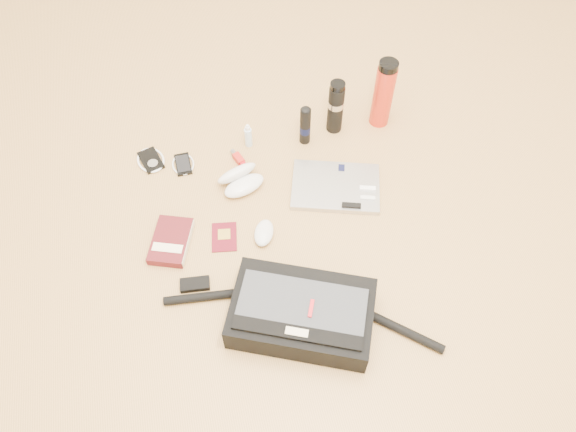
{
  "coord_description": "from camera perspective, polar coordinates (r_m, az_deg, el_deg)",
  "views": [
    {
      "loc": [
        -0.26,
        -1.0,
        1.63
      ],
      "look_at": [
        -0.01,
        0.06,
        0.06
      ],
      "focal_mm": 35.0,
      "sensor_mm": 36.0,
      "label": 1
    }
  ],
  "objects": [
    {
      "name": "sunglasses_case",
      "position": [
        2.04,
        -4.84,
        3.71
      ],
      "size": [
        0.19,
        0.18,
        0.09
      ],
      "rotation": [
        0.0,
        0.0,
        0.34
      ],
      "color": "silver",
      "rests_on": "ground"
    },
    {
      "name": "ipod",
      "position": [
        2.19,
        -13.76,
        5.52
      ],
      "size": [
        0.12,
        0.13,
        0.01
      ],
      "rotation": [
        0.0,
        0.0,
        0.28
      ],
      "color": "black",
      "rests_on": "ground"
    },
    {
      "name": "inhaler",
      "position": [
        2.13,
        -5.08,
        5.86
      ],
      "size": [
        0.05,
        0.09,
        0.02
      ],
      "rotation": [
        0.0,
        0.0,
        0.34
      ],
      "color": "#AE2019",
      "rests_on": "ground"
    },
    {
      "name": "laptop",
      "position": [
        2.05,
        4.89,
        2.97
      ],
      "size": [
        0.37,
        0.31,
        0.03
      ],
      "rotation": [
        0.0,
        0.0,
        -0.32
      ],
      "color": "#ACACAE",
      "rests_on": "ground"
    },
    {
      "name": "ground",
      "position": [
        1.93,
        0.59,
        -2.32
      ],
      "size": [
        4.0,
        4.0,
        0.0
      ],
      "primitive_type": "plane",
      "color": "#AE8248",
      "rests_on": "ground"
    },
    {
      "name": "mouse",
      "position": [
        1.92,
        -2.46,
        -1.72
      ],
      "size": [
        0.1,
        0.13,
        0.04
      ],
      "rotation": [
        0.0,
        0.0,
        -0.39
      ],
      "color": "silver",
      "rests_on": "ground"
    },
    {
      "name": "passport",
      "position": [
        1.94,
        -6.49,
        -2.12
      ],
      "size": [
        0.1,
        0.13,
        0.01
      ],
      "rotation": [
        0.0,
        0.0,
        -0.17
      ],
      "color": "#550A16",
      "rests_on": "ground"
    },
    {
      "name": "thermos_red",
      "position": [
        2.2,
        9.67,
        12.14
      ],
      "size": [
        0.1,
        0.1,
        0.29
      ],
      "rotation": [
        0.0,
        0.0,
        0.37
      ],
      "color": "red",
      "rests_on": "ground"
    },
    {
      "name": "book",
      "position": [
        1.94,
        -11.77,
        -2.53
      ],
      "size": [
        0.18,
        0.22,
        0.03
      ],
      "rotation": [
        0.0,
        0.0,
        -0.36
      ],
      "color": "#491014",
      "rests_on": "ground"
    },
    {
      "name": "messenger_bag",
      "position": [
        1.73,
        1.32,
        -9.84
      ],
      "size": [
        0.81,
        0.44,
        0.12
      ],
      "rotation": [
        0.0,
        0.0,
        -0.42
      ],
      "color": "black",
      "rests_on": "ground"
    },
    {
      "name": "phone",
      "position": [
        2.15,
        -10.61,
        5.2
      ],
      "size": [
        0.08,
        0.11,
        0.01
      ],
      "rotation": [
        0.0,
        0.0,
        0.02
      ],
      "color": "black",
      "rests_on": "ground"
    },
    {
      "name": "spray_bottle",
      "position": [
        2.16,
        -4.05,
        8.07
      ],
      "size": [
        0.03,
        0.03,
        0.11
      ],
      "rotation": [
        0.0,
        0.0,
        0.29
      ],
      "color": "#B5D6EF",
      "rests_on": "ground"
    },
    {
      "name": "thermos_black",
      "position": [
        2.17,
        4.87,
        11.0
      ],
      "size": [
        0.07,
        0.07,
        0.23
      ],
      "rotation": [
        0.0,
        0.0,
        -0.16
      ],
      "color": "black",
      "rests_on": "ground"
    },
    {
      "name": "aerosol_can",
      "position": [
        2.14,
        1.76,
        9.21
      ],
      "size": [
        0.04,
        0.04,
        0.17
      ],
      "rotation": [
        0.0,
        0.0,
        -0.07
      ],
      "color": "black",
      "rests_on": "ground"
    }
  ]
}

